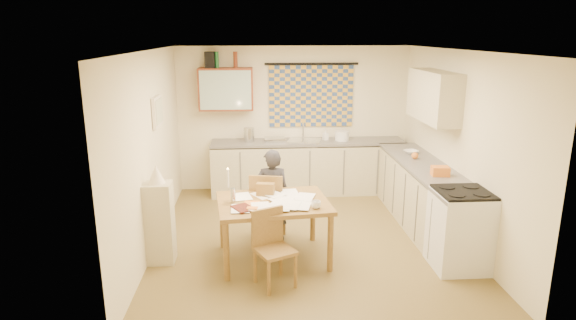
{
  "coord_description": "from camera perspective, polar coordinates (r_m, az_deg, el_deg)",
  "views": [
    {
      "loc": [
        -0.68,
        -6.04,
        2.71
      ],
      "look_at": [
        -0.24,
        0.2,
        1.05
      ],
      "focal_mm": 30.0,
      "sensor_mm": 36.0,
      "label": 1
    }
  ],
  "objects": [
    {
      "name": "letter_rack",
      "position": [
        5.97,
        -2.69,
        -3.5
      ],
      "size": [
        0.24,
        0.14,
        0.16
      ],
      "primitive_type": "cube",
      "rotation": [
        0.0,
        0.0,
        -0.2
      ],
      "color": "brown",
      "rests_on": "dining_table"
    },
    {
      "name": "wall_cabinet",
      "position": [
        8.18,
        -7.36,
        8.34
      ],
      "size": [
        0.9,
        0.34,
        0.7
      ],
      "primitive_type": "cube",
      "color": "#632712",
      "rests_on": "wall_back"
    },
    {
      "name": "shelf_stand",
      "position": [
        6.01,
        -14.95,
        -7.22
      ],
      "size": [
        0.32,
        0.3,
        1.0
      ],
      "primitive_type": "cube",
      "color": "tan",
      "rests_on": "floor"
    },
    {
      "name": "eyeglasses",
      "position": [
        5.56,
        0.33,
        -5.69
      ],
      "size": [
        0.13,
        0.05,
        0.02
      ],
      "primitive_type": "cube",
      "rotation": [
        0.0,
        0.0,
        -0.09
      ],
      "color": "black",
      "rests_on": "dining_table"
    },
    {
      "name": "floor",
      "position": [
        6.66,
        2.24,
        -9.28
      ],
      "size": [
        4.0,
        4.5,
        0.02
      ],
      "primitive_type": "cube",
      "color": "brown",
      "rests_on": "ground"
    },
    {
      "name": "stove",
      "position": [
        6.04,
        19.72,
        -7.77
      ],
      "size": [
        0.62,
        0.62,
        0.95
      ],
      "color": "white",
      "rests_on": "floor"
    },
    {
      "name": "chair_near",
      "position": [
        5.41,
        -1.63,
        -12.05
      ],
      "size": [
        0.51,
        0.51,
        0.85
      ],
      "rotation": [
        0.0,
        0.0,
        0.45
      ],
      "color": "brown",
      "rests_on": "floor"
    },
    {
      "name": "print_canvas",
      "position": [
        6.64,
        -15.02,
        5.6
      ],
      "size": [
        0.01,
        0.42,
        0.32
      ],
      "primitive_type": "cube",
      "color": "silver",
      "rests_on": "wall_left"
    },
    {
      "name": "wall_right",
      "position": [
        6.77,
        19.52,
        1.54
      ],
      "size": [
        0.02,
        4.5,
        2.5
      ],
      "primitive_type": "cube",
      "color": "beige",
      "rests_on": "floor"
    },
    {
      "name": "book",
      "position": [
        5.67,
        -5.34,
        -5.31
      ],
      "size": [
        0.26,
        0.31,
        0.02
      ],
      "primitive_type": "imported",
      "rotation": [
        0.0,
        0.0,
        -0.14
      ],
      "color": "orange",
      "rests_on": "dining_table"
    },
    {
      "name": "counter_back",
      "position": [
        8.35,
        2.35,
        -0.86
      ],
      "size": [
        3.3,
        0.62,
        0.92
      ],
      "color": "tan",
      "rests_on": "floor"
    },
    {
      "name": "candle_holder",
      "position": [
        5.75,
        -6.53,
        -4.21
      ],
      "size": [
        0.06,
        0.06,
        0.18
      ],
      "primitive_type": "cylinder",
      "rotation": [
        0.0,
        0.0,
        -0.03
      ],
      "color": "silver",
      "rests_on": "dining_table"
    },
    {
      "name": "wall_cabinet_glass",
      "position": [
        8.01,
        -7.43,
        8.2
      ],
      "size": [
        0.84,
        0.02,
        0.64
      ],
      "primitive_type": "cube",
      "color": "#99B2A5",
      "rests_on": "wall_back"
    },
    {
      "name": "dish_rack",
      "position": [
        8.19,
        -1.58,
        2.43
      ],
      "size": [
        0.36,
        0.31,
        0.06
      ],
      "primitive_type": "cube",
      "rotation": [
        0.0,
        0.0,
        0.02
      ],
      "color": "silver",
      "rests_on": "counter_back"
    },
    {
      "name": "papers",
      "position": [
        5.77,
        -1.03,
        -4.85
      ],
      "size": [
        1.05,
        0.88,
        0.03
      ],
      "rotation": [
        0.0,
        0.0,
        0.11
      ],
      "color": "white",
      "rests_on": "dining_table"
    },
    {
      "name": "speaker",
      "position": [
        8.16,
        -9.26,
        11.64
      ],
      "size": [
        0.16,
        0.2,
        0.26
      ],
      "primitive_type": "cube",
      "rotation": [
        0.0,
        0.0,
        0.01
      ],
      "color": "black",
      "rests_on": "wall_cabinet"
    },
    {
      "name": "ceiling",
      "position": [
        6.08,
        2.48,
        12.96
      ],
      "size": [
        4.0,
        4.5,
        0.02
      ],
      "primitive_type": "cube",
      "color": "white",
      "rests_on": "floor"
    },
    {
      "name": "dining_table",
      "position": [
        5.94,
        -1.74,
        -8.27
      ],
      "size": [
        1.42,
        1.14,
        0.75
      ],
      "rotation": [
        0.0,
        0.0,
        0.11
      ],
      "color": "brown",
      "rests_on": "floor"
    },
    {
      "name": "counter_right",
      "position": [
        7.06,
        15.96,
        -4.39
      ],
      "size": [
        0.62,
        2.95,
        0.92
      ],
      "color": "tan",
      "rests_on": "floor"
    },
    {
      "name": "curtain_rod",
      "position": [
        8.31,
        2.82,
        11.31
      ],
      "size": [
        1.6,
        0.04,
        0.04
      ],
      "primitive_type": "cylinder",
      "rotation": [
        0.0,
        1.57,
        0.0
      ],
      "color": "black",
      "rests_on": "wall_back"
    },
    {
      "name": "bottle_green",
      "position": [
        8.15,
        -8.45,
        11.67
      ],
      "size": [
        0.08,
        0.08,
        0.26
      ],
      "primitive_type": "cylinder",
      "rotation": [
        0.0,
        0.0,
        -0.22
      ],
      "color": "#195926",
      "rests_on": "wall_cabinet"
    },
    {
      "name": "upper_cabinet_right",
      "position": [
        7.1,
        16.86,
        7.27
      ],
      "size": [
        0.34,
        1.3,
        0.7
      ],
      "primitive_type": "cube",
      "color": "tan",
      "rests_on": "wall_right"
    },
    {
      "name": "mug",
      "position": [
        5.56,
        3.34,
        -5.3
      ],
      "size": [
        0.11,
        0.11,
        0.09
      ],
      "primitive_type": "imported",
      "rotation": [
        0.0,
        0.0,
        -0.0
      ],
      "color": "white",
      "rests_on": "dining_table"
    },
    {
      "name": "wall_left",
      "position": [
        6.35,
        -15.98,
        0.99
      ],
      "size": [
        0.02,
        4.5,
        2.5
      ],
      "primitive_type": "cube",
      "color": "beige",
      "rests_on": "floor"
    },
    {
      "name": "orange_bag",
      "position": [
        6.51,
        17.6,
        -1.26
      ],
      "size": [
        0.24,
        0.18,
        0.12
      ],
      "primitive_type": "cube",
      "rotation": [
        0.0,
        0.0,
        -0.12
      ],
      "color": "orange",
      "rests_on": "counter_right"
    },
    {
      "name": "person",
      "position": [
        6.39,
        -1.89,
        -4.19
      ],
      "size": [
        0.48,
        0.33,
        1.25
      ],
      "primitive_type": "imported",
      "rotation": [
        0.0,
        0.0,
        3.1
      ],
      "color": "black",
      "rests_on": "floor"
    },
    {
      "name": "mixing_bowl",
      "position": [
        8.3,
        6.41,
        2.87
      ],
      "size": [
        0.27,
        0.27,
        0.16
      ],
      "primitive_type": "cylinder",
      "rotation": [
        0.0,
        0.0,
        -0.11
      ],
      "color": "white",
      "rests_on": "counter_back"
    },
    {
      "name": "bowl",
      "position": [
        7.59,
        14.39,
        0.93
      ],
      "size": [
        0.34,
        0.34,
        0.05
      ],
      "primitive_type": "imported",
      "rotation": [
        0.0,
        0.0,
        0.35
      ],
      "color": "white",
      "rests_on": "counter_right"
    },
    {
      "name": "chair_far",
      "position": [
        6.48,
        -2.33,
        -7.03
      ],
      "size": [
        0.51,
        0.51,
        0.95
      ],
      "rotation": [
        0.0,
        0.0,
        2.94
      ],
      "color": "brown",
      "rests_on": "floor"
    },
    {
      "name": "candle",
      "position": [
        5.74,
        -7.12,
        -2.18
      ],
      "size": [
        0.03,
        0.03,
        0.22
      ],
      "primitive_type": "cylinder",
      "rotation": [
        0.0,
        0.0,
        0.05
      ],
      "color": "white",
      "rests_on": "dining_table"
    },
    {
      "name": "magazine",
      "position": [
        5.51,
        -6.26,
        -5.92
      ],
      "size": [
        0.43,
        0.44,
        0.03
      ],
      "primitive_type": "imported",
      "rotation": [
        0.0,
        0.0,
        0.51
      ],
      "color": "maroon",
      "rests_on": "dining_table"
    },
    {
      "name": "fruit_orange",
      "position": [
        7.27,
        14.81,
        0.51
      ],
      "size": [
        0.1,
        0.1,
        0.1
      ],
      "primitive_type": "sphere",
      "color": "orange",
      "rests_on": "counter_right"
    },
    {
      "name": "orange_box",
      "position": [
        5.5,
        -4.26,
        -5.83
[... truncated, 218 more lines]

